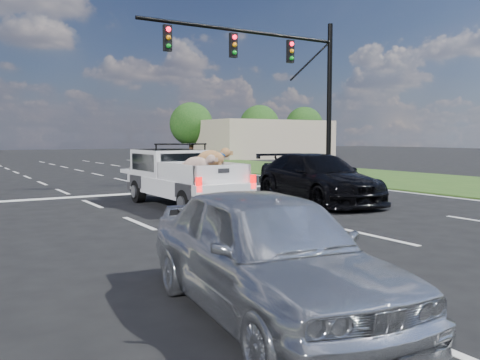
{
  "coord_description": "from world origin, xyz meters",
  "views": [
    {
      "loc": [
        -5.75,
        -7.07,
        1.97
      ],
      "look_at": [
        -0.24,
        2.0,
        1.08
      ],
      "focal_mm": 38.0,
      "sensor_mm": 36.0,
      "label": 1
    }
  ],
  "objects_px": {
    "pickup_truck": "(182,177)",
    "black_coupe": "(317,178)",
    "traffic_signal": "(286,72)",
    "silver_sedan": "(267,252)"
  },
  "relations": [
    {
      "from": "traffic_signal",
      "to": "black_coupe",
      "type": "xyz_separation_m",
      "value": [
        -3.0,
        -5.71,
        -3.99
      ]
    },
    {
      "from": "pickup_truck",
      "to": "silver_sedan",
      "type": "xyz_separation_m",
      "value": [
        -3.0,
        -8.73,
        -0.13
      ]
    },
    {
      "from": "silver_sedan",
      "to": "black_coupe",
      "type": "distance_m",
      "value": 10.01
    },
    {
      "from": "pickup_truck",
      "to": "silver_sedan",
      "type": "bearing_deg",
      "value": -109.51
    },
    {
      "from": "traffic_signal",
      "to": "pickup_truck",
      "type": "bearing_deg",
      "value": -147.87
    },
    {
      "from": "silver_sedan",
      "to": "pickup_truck",
      "type": "bearing_deg",
      "value": 78.13
    },
    {
      "from": "pickup_truck",
      "to": "black_coupe",
      "type": "bearing_deg",
      "value": -20.81
    },
    {
      "from": "black_coupe",
      "to": "silver_sedan",
      "type": "bearing_deg",
      "value": -125.05
    },
    {
      "from": "silver_sedan",
      "to": "black_coupe",
      "type": "height_order",
      "value": "black_coupe"
    },
    {
      "from": "pickup_truck",
      "to": "silver_sedan",
      "type": "distance_m",
      "value": 9.23
    }
  ]
}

